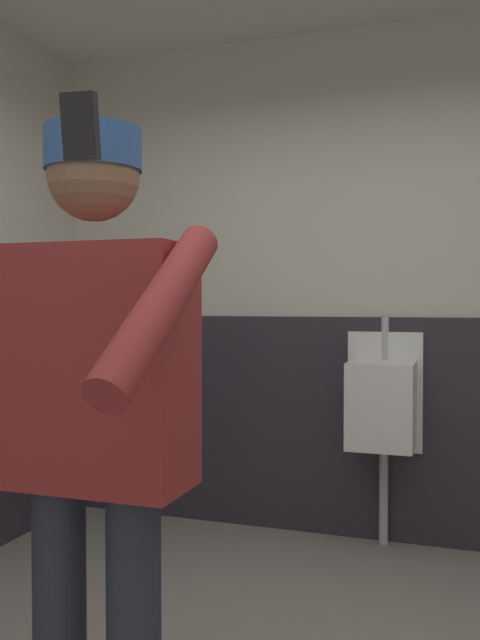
{
  "coord_description": "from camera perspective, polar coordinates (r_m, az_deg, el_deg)",
  "views": [
    {
      "loc": [
        0.52,
        -1.79,
        1.31
      ],
      "look_at": [
        -0.19,
        0.29,
        1.25
      ],
      "focal_mm": 37.07,
      "sensor_mm": 36.0,
      "label": 1
    }
  ],
  "objects": [
    {
      "name": "wall_back",
      "position": [
        3.78,
        10.96,
        3.08
      ],
      "size": [
        4.31,
        0.12,
        2.83
      ],
      "primitive_type": "cube",
      "color": "beige",
      "rests_on": "ground_plane"
    },
    {
      "name": "person",
      "position": [
        1.74,
        -12.56,
        -7.07
      ],
      "size": [
        0.71,
        0.6,
        1.75
      ],
      "color": "#2D3342",
      "rests_on": "ground_plane"
    },
    {
      "name": "wainscot_band_back",
      "position": [
        3.77,
        10.74,
        -9.14
      ],
      "size": [
        3.71,
        0.03,
        1.23
      ],
      "primitive_type": "cube",
      "color": "#2D2833",
      "rests_on": "ground_plane"
    },
    {
      "name": "cell_phone",
      "position": [
        1.18,
        -13.62,
        15.92
      ],
      "size": [
        0.06,
        0.04,
        0.11
      ],
      "primitive_type": "cube",
      "rotation": [
        0.14,
        0.0,
        0.12
      ],
      "color": "black"
    },
    {
      "name": "urinal_solo",
      "position": [
        3.58,
        12.18,
        -7.05
      ],
      "size": [
        0.4,
        0.34,
        1.24
      ],
      "color": "white",
      "rests_on": "ground_plane"
    }
  ]
}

